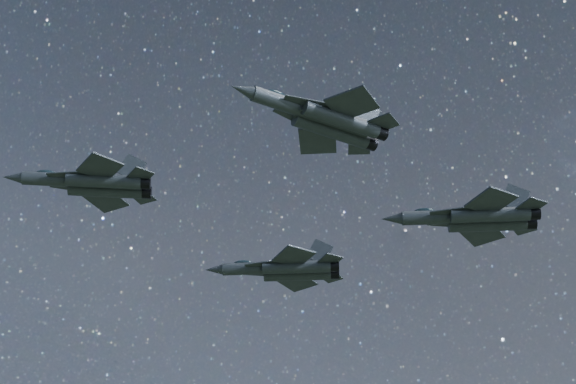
{
  "coord_description": "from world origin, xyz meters",
  "views": [
    {
      "loc": [
        -6.14,
        -73.82,
        99.15
      ],
      "look_at": [
        -1.88,
        -0.88,
        147.0
      ],
      "focal_mm": 50.0,
      "sensor_mm": 36.0,
      "label": 1
    }
  ],
  "objects": [
    {
      "name": "jet_slot",
      "position": [
        19.14,
        0.99,
        145.59
      ],
      "size": [
        18.15,
        12.67,
        4.57
      ],
      "rotation": [
        0.0,
        0.0,
        -0.12
      ],
      "color": "#2C3237"
    },
    {
      "name": "jet_right",
      "position": [
        0.44,
        -17.07,
        144.44
      ],
      "size": [
        15.68,
        10.28,
        4.04
      ],
      "rotation": [
        0.0,
        0.0,
        0.42
      ],
      "color": "#2C3237"
    },
    {
      "name": "jet_lead",
      "position": [
        -22.22,
        -4.4,
        145.02
      ],
      "size": [
        15.72,
        11.17,
        4.0
      ],
      "rotation": [
        0.0,
        0.0,
        0.03
      ],
      "color": "#2C3237"
    },
    {
      "name": "jet_left",
      "position": [
        -1.11,
        17.1,
        146.98
      ],
      "size": [
        18.15,
        12.67,
        4.57
      ],
      "rotation": [
        0.0,
        0.0,
        -0.12
      ],
      "color": "#2C3237"
    }
  ]
}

